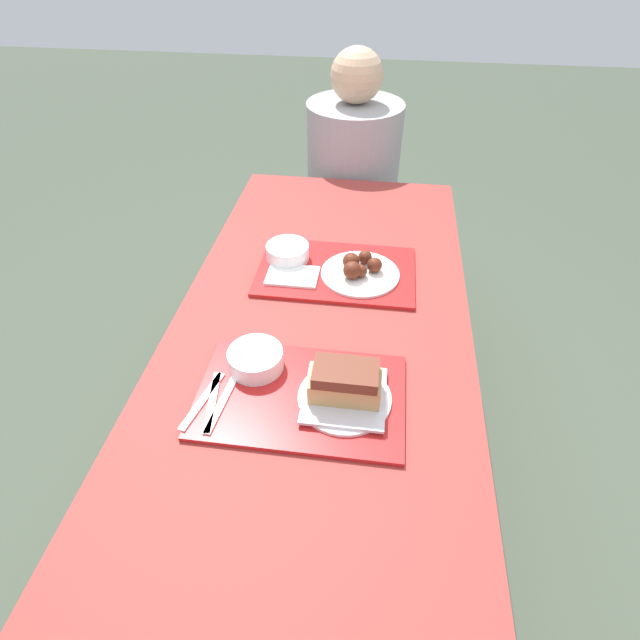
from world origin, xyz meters
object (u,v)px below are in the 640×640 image
object	(u,v)px
tray_near	(301,396)
brisket_sandwich_plate	(345,387)
bowl_coleslaw_far	(288,251)
wings_plate_far	(359,269)
tray_far	(336,271)
person_seated_across	(353,158)
bowl_coleslaw_near	(256,358)

from	to	relation	value
tray_near	brisket_sandwich_plate	world-z (taller)	brisket_sandwich_plate
bowl_coleslaw_far	wings_plate_far	world-z (taller)	wings_plate_far
tray_near	tray_far	bearing A→B (deg)	86.99
brisket_sandwich_plate	bowl_coleslaw_far	world-z (taller)	brisket_sandwich_plate
tray_near	brisket_sandwich_plate	size ratio (longest dim) A/B	2.23
tray_near	brisket_sandwich_plate	xyz separation A→B (m)	(0.10, 0.00, 0.04)
brisket_sandwich_plate	person_seated_across	size ratio (longest dim) A/B	0.29
tray_near	person_seated_across	distance (m)	1.33
bowl_coleslaw_near	bowl_coleslaw_far	bearing A→B (deg)	91.12
bowl_coleslaw_near	person_seated_across	distance (m)	1.27
person_seated_across	bowl_coleslaw_far	bearing A→B (deg)	-99.12
brisket_sandwich_plate	bowl_coleslaw_far	xyz separation A→B (m)	(-0.22, 0.52, -0.01)
person_seated_across	bowl_coleslaw_near	bearing A→B (deg)	-95.49
wings_plate_far	brisket_sandwich_plate	bearing A→B (deg)	-89.62
tray_far	person_seated_across	bearing A→B (deg)	91.41
bowl_coleslaw_far	wings_plate_far	distance (m)	0.23
brisket_sandwich_plate	bowl_coleslaw_far	size ratio (longest dim) A/B	1.60
tray_near	tray_far	distance (m)	0.48
bowl_coleslaw_far	wings_plate_far	size ratio (longest dim) A/B	0.56
tray_near	person_seated_across	xyz separation A→B (m)	(0.00, 1.33, -0.01)
bowl_coleslaw_near	tray_far	bearing A→B (deg)	71.05
tray_near	bowl_coleslaw_near	distance (m)	0.14
tray_far	wings_plate_far	bearing A→B (deg)	-12.01
tray_near	bowl_coleslaw_near	world-z (taller)	bowl_coleslaw_near
brisket_sandwich_plate	bowl_coleslaw_far	bearing A→B (deg)	113.04
wings_plate_far	person_seated_across	xyz separation A→B (m)	(-0.09, 0.86, -0.03)
brisket_sandwich_plate	tray_near	bearing A→B (deg)	-179.97
bowl_coleslaw_far	person_seated_across	distance (m)	0.82
tray_far	person_seated_across	world-z (taller)	person_seated_across
tray_far	bowl_coleslaw_far	distance (m)	0.16
bowl_coleslaw_far	person_seated_across	size ratio (longest dim) A/B	0.18
bowl_coleslaw_near	person_seated_across	bearing A→B (deg)	84.51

